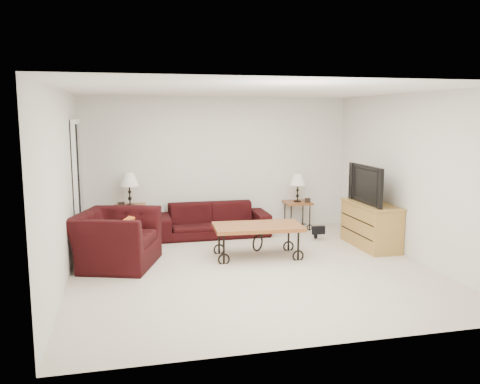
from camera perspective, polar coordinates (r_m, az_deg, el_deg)
name	(u,v)px	position (r m, az deg, el deg)	size (l,w,h in m)	color
ground	(251,268)	(7.20, 1.29, -8.73)	(5.00, 5.00, 0.00)	beige
wall_back	(218,165)	(9.35, -2.53, 3.16)	(5.00, 0.02, 2.50)	silver
wall_front	(320,217)	(4.58, 9.20, -2.90)	(5.00, 0.02, 2.50)	silver
wall_left	(63,188)	(6.75, -19.68, 0.46)	(0.02, 5.00, 2.50)	silver
wall_right	(412,177)	(7.93, 19.11, 1.66)	(0.02, 5.00, 2.50)	silver
ceiling	(252,90)	(6.87, 1.36, 11.57)	(5.00, 5.00, 0.00)	white
doorway	(77,187)	(8.41, -18.18, 0.51)	(0.08, 0.94, 2.04)	black
sofa	(213,220)	(9.00, -3.14, -3.23)	(2.01, 0.79, 0.59)	black
side_table_left	(131,222)	(9.04, -12.44, -3.37)	(0.54, 0.54, 0.59)	brown
side_table_right	(297,215)	(9.60, 6.57, -2.68)	(0.49, 0.49, 0.53)	brown
lamp_left	(130,189)	(8.94, -12.56, 0.32)	(0.33, 0.33, 0.59)	black
lamp_right	(298,188)	(9.50, 6.63, 0.48)	(0.30, 0.30, 0.53)	black
photo_frame_left	(121,205)	(8.83, -13.47, -1.43)	(0.12, 0.02, 0.10)	black
photo_frame_right	(308,200)	(9.45, 7.77, -0.95)	(0.11, 0.01, 0.09)	black
coffee_table	(258,241)	(7.68, 2.05, -5.64)	(1.35, 0.73, 0.50)	brown
armchair	(116,239)	(7.44, -14.04, -5.25)	(1.21, 1.06, 0.79)	black
throw_pillow	(126,231)	(7.36, -12.92, -4.36)	(0.36, 0.09, 0.36)	red
tv_stand	(371,225)	(8.53, 14.77, -3.68)	(0.51, 1.22, 0.73)	olive
television	(371,184)	(8.41, 14.83, 0.85)	(1.09, 0.14, 0.63)	black
backpack	(316,226)	(8.89, 8.71, -3.92)	(0.35, 0.27, 0.45)	black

